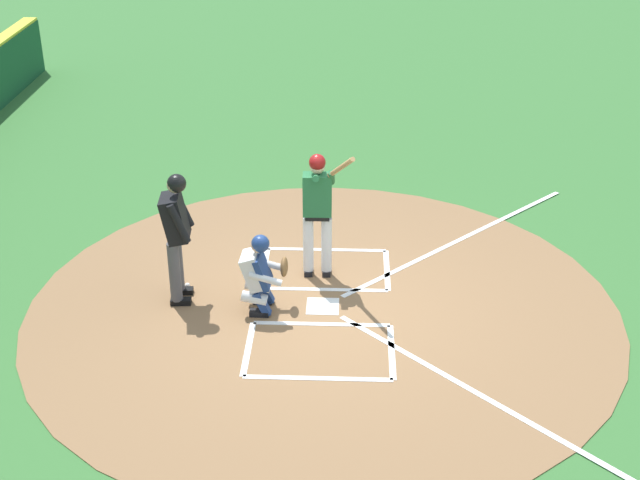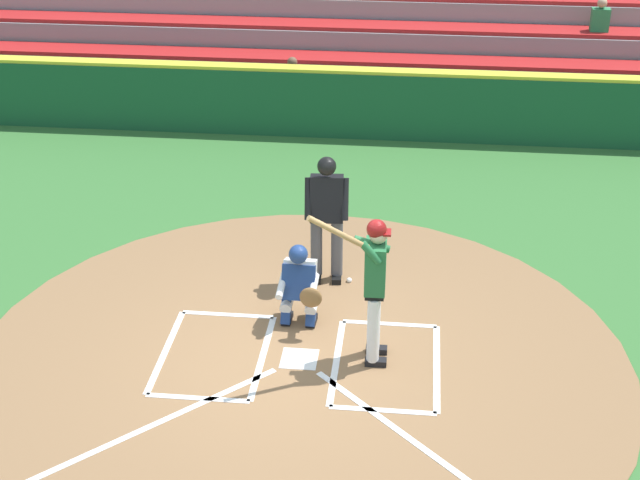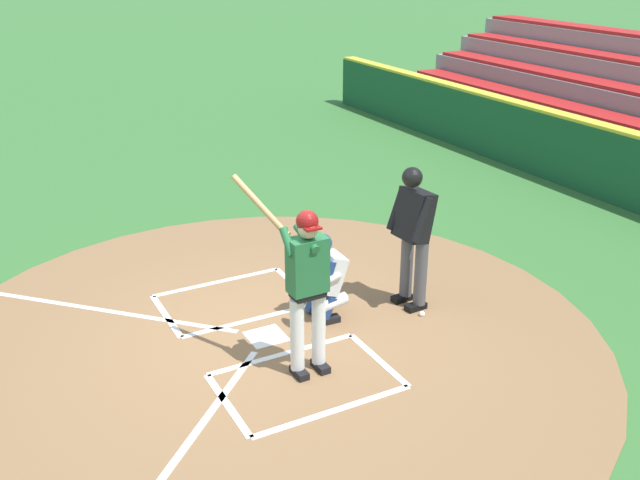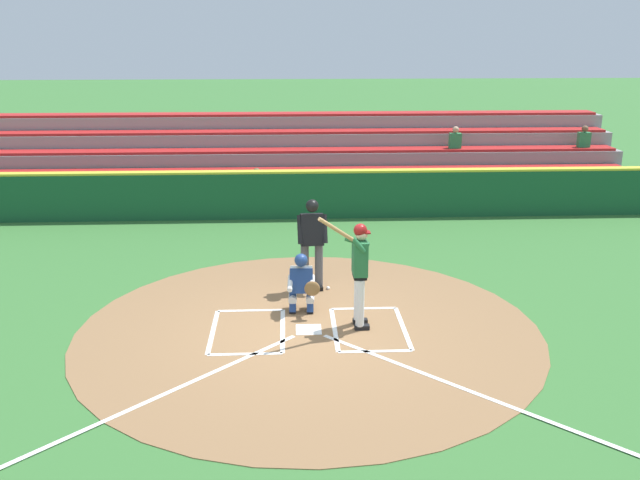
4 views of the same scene
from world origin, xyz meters
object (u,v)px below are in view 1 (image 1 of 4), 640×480
(catcher, at_px, (260,271))
(baseball, at_px, (187,285))
(batter, at_px, (318,207))
(plate_umpire, at_px, (176,229))

(catcher, xyz_separation_m, baseball, (-0.54, -1.10, -0.55))
(batter, distance_m, baseball, 2.16)
(catcher, xyz_separation_m, plate_umpire, (-0.22, -1.13, 0.49))
(batter, relative_size, catcher, 1.88)
(plate_umpire, bearing_deg, batter, 111.72)
(catcher, bearing_deg, plate_umpire, -101.26)
(batter, height_order, baseball, batter)
(batter, xyz_separation_m, plate_umpire, (0.74, -1.86, -0.02))
(plate_umpire, xyz_separation_m, baseball, (-0.32, 0.03, -1.04))
(batter, bearing_deg, plate_umpire, -68.28)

